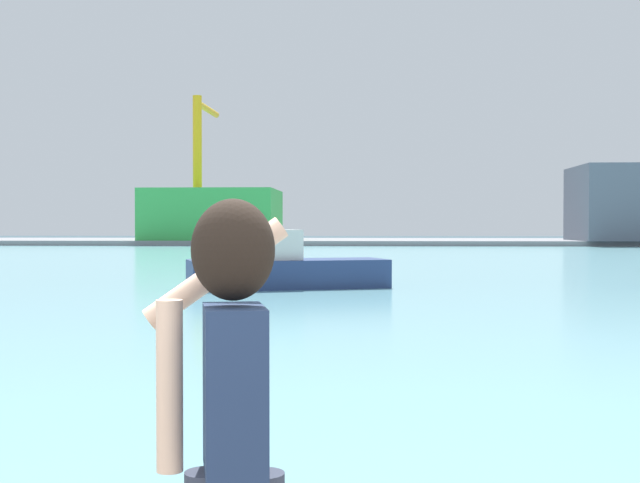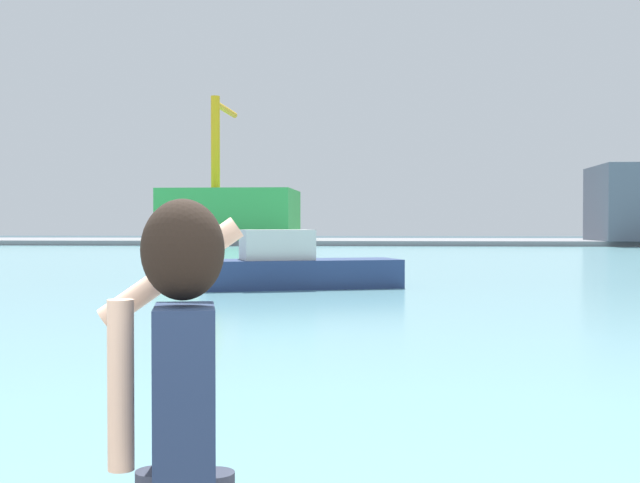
# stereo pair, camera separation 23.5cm
# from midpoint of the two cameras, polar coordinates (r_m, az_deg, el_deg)

# --- Properties ---
(ground_plane) EXTENTS (220.00, 220.00, 0.00)m
(ground_plane) POSITION_cam_midpoint_polar(r_m,az_deg,el_deg) (51.94, 2.65, -1.24)
(ground_plane) COLOR #334751
(harbor_water) EXTENTS (140.00, 100.00, 0.02)m
(harbor_water) POSITION_cam_midpoint_polar(r_m,az_deg,el_deg) (53.94, 2.67, -1.14)
(harbor_water) COLOR #6BA8B2
(harbor_water) RESTS_ON ground_plane
(far_shore_dock) EXTENTS (140.00, 20.00, 0.53)m
(far_shore_dock) POSITION_cam_midpoint_polar(r_m,az_deg,el_deg) (93.92, 2.93, -0.01)
(far_shore_dock) COLOR gray
(far_shore_dock) RESTS_ON ground_plane
(person_photographer) EXTENTS (0.53, 0.54, 1.74)m
(person_photographer) POSITION_cam_midpoint_polar(r_m,az_deg,el_deg) (2.87, -8.51, -10.66)
(person_photographer) COLOR #2D3342
(person_photographer) RESTS_ON quay_promenade
(boat_moored) EXTENTS (7.02, 4.23, 1.98)m
(boat_moored) POSITION_cam_midpoint_polar(r_m,az_deg,el_deg) (28.17, -2.80, -1.79)
(boat_moored) COLOR navy
(boat_moored) RESTS_ON harbor_water
(warehouse_left) EXTENTS (14.15, 12.05, 5.50)m
(warehouse_left) POSITION_cam_midpoint_polar(r_m,az_deg,el_deg) (92.52, -7.40, 1.83)
(warehouse_left) COLOR green
(warehouse_left) RESTS_ON far_shore_dock
(port_crane) EXTENTS (1.13, 10.67, 15.98)m
(port_crane) POSITION_cam_midpoint_polar(r_m,az_deg,el_deg) (94.96, -8.30, 6.01)
(port_crane) COLOR yellow
(port_crane) RESTS_ON far_shore_dock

